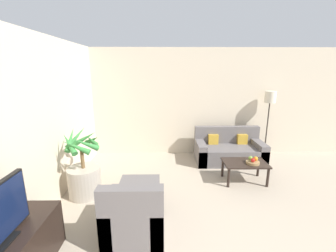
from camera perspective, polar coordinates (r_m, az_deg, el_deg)
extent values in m
cube|color=beige|center=(5.93, 12.72, 5.81)|extent=(8.01, 0.06, 2.70)
cube|color=black|center=(2.87, -36.55, -22.64)|extent=(0.18, 0.29, 0.02)
cylinder|color=#ADA393|center=(4.31, -20.41, -13.11)|extent=(0.56, 0.56, 0.52)
cylinder|color=brown|center=(4.14, -20.94, -7.63)|extent=(0.06, 0.06, 0.36)
cone|color=#38843D|center=(3.98, -18.80, -3.58)|extent=(0.10, 0.43, 0.34)
cone|color=#38843D|center=(4.13, -18.71, -3.40)|extent=(0.39, 0.39, 0.29)
cone|color=#38843D|center=(4.22, -20.40, -2.95)|extent=(0.44, 0.10, 0.31)
cone|color=#38843D|center=(4.18, -22.33, -2.73)|extent=(0.36, 0.36, 0.38)
cone|color=#38843D|center=(4.09, -23.51, -3.13)|extent=(0.10, 0.40, 0.39)
cone|color=#38843D|center=(3.97, -23.80, -4.18)|extent=(0.38, 0.38, 0.33)
cone|color=#38843D|center=(3.86, -22.31, -4.93)|extent=(0.45, 0.10, 0.28)
cone|color=#38843D|center=(3.87, -20.09, -4.32)|extent=(0.38, 0.38, 0.32)
cube|color=#605B5B|center=(5.65, 15.26, -6.90)|extent=(1.60, 0.80, 0.39)
cube|color=#605B5B|center=(5.82, 14.65, -2.08)|extent=(1.60, 0.16, 0.42)
cube|color=#605B5B|center=(5.48, 8.22, -6.54)|extent=(0.20, 0.80, 0.51)
cube|color=#605B5B|center=(5.86, 21.90, -6.05)|extent=(0.20, 0.80, 0.51)
cube|color=gold|center=(5.65, 11.40, -3.33)|extent=(0.24, 0.12, 0.24)
cube|color=gold|center=(5.84, 18.31, -3.19)|extent=(0.24, 0.12, 0.24)
cylinder|color=#2D2823|center=(6.38, 23.18, -6.87)|extent=(0.24, 0.24, 0.03)
cylinder|color=#2D2823|center=(6.18, 23.79, -0.83)|extent=(0.03, 0.03, 1.36)
cylinder|color=beige|center=(6.03, 24.57, 6.72)|extent=(0.26, 0.26, 0.28)
cylinder|color=black|center=(4.49, 15.13, -12.59)|extent=(0.05, 0.05, 0.38)
cylinder|color=black|center=(4.75, 24.02, -11.87)|extent=(0.05, 0.05, 0.38)
cylinder|color=black|center=(4.88, 13.69, -10.28)|extent=(0.05, 0.05, 0.38)
cylinder|color=black|center=(5.12, 21.93, -9.76)|extent=(0.05, 0.05, 0.38)
cube|color=black|center=(4.72, 18.97, -8.86)|extent=(0.84, 0.54, 0.03)
cylinder|color=#997A4C|center=(4.68, 20.72, -8.66)|extent=(0.25, 0.25, 0.05)
sphere|color=red|center=(4.63, 20.76, -8.10)|extent=(0.08, 0.08, 0.08)
sphere|color=olive|center=(4.71, 20.22, -7.66)|extent=(0.08, 0.08, 0.08)
sphere|color=orange|center=(4.71, 21.37, -7.73)|extent=(0.08, 0.08, 0.08)
cube|color=#605B5B|center=(3.28, -8.29, -22.52)|extent=(0.77, 0.80, 0.44)
cube|color=#605B5B|center=(2.78, -9.48, -19.17)|extent=(0.77, 0.16, 0.44)
cube|color=#605B5B|center=(3.31, -13.93, -21.49)|extent=(0.16, 0.80, 0.54)
cube|color=#605B5B|center=(3.23, -2.58, -21.95)|extent=(0.16, 0.80, 0.54)
cube|color=#605B5B|center=(3.95, -7.20, -16.25)|extent=(0.66, 0.56, 0.36)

